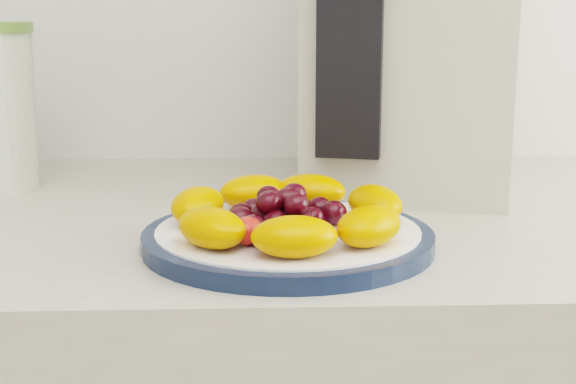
{
  "coord_description": "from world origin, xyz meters",
  "views": [
    {
      "loc": [
        -0.02,
        0.37,
        1.1
      ],
      "look_at": [
        0.01,
        1.05,
        0.95
      ],
      "focal_mm": 50.0,
      "sensor_mm": 36.0,
      "label": 1
    }
  ],
  "objects": [
    {
      "name": "plate_rim",
      "position": [
        0.01,
        1.05,
        0.91
      ],
      "size": [
        0.26,
        0.26,
        0.01
      ],
      "primitive_type": "cylinder",
      "color": "#0F1B34",
      "rests_on": "counter"
    },
    {
      "name": "plate_face",
      "position": [
        0.01,
        1.05,
        0.91
      ],
      "size": [
        0.23,
        0.23,
        0.02
      ],
      "primitive_type": "cylinder",
      "color": "white",
      "rests_on": "counter"
    },
    {
      "name": "fruit_plate",
      "position": [
        0.01,
        1.05,
        0.93
      ],
      "size": [
        0.22,
        0.22,
        0.04
      ],
      "color": "#D26A00",
      "rests_on": "plate_face"
    },
    {
      "name": "appliance_body",
      "position": [
        0.17,
        1.33,
        1.09
      ],
      "size": [
        0.29,
        0.35,
        0.39
      ],
      "primitive_type": "cube",
      "rotation": [
        0.0,
        0.0,
        -0.26
      ],
      "color": "#B4B19D",
      "rests_on": "counter"
    },
    {
      "name": "appliance_panel",
      "position": [
        0.08,
        1.19,
        1.1
      ],
      "size": [
        0.07,
        0.04,
        0.29
      ],
      "primitive_type": "cube",
      "rotation": [
        0.0,
        0.0,
        -0.26
      ],
      "color": "black",
      "rests_on": "appliance_body"
    }
  ]
}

